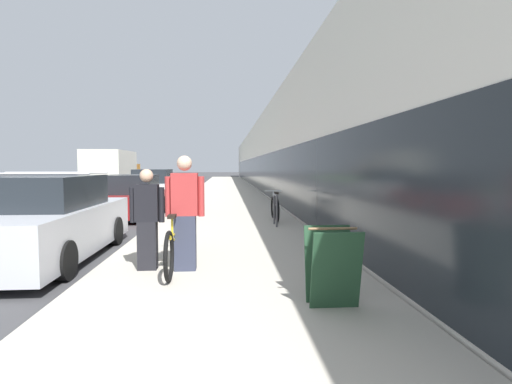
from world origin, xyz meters
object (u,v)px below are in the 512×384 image
tandem_bicycle (178,241)px  vintage_roadster_curbside (130,198)px  person_bystander (147,219)px  cruiser_bike_nearest (275,208)px  sandwich_board_sign (332,266)px  parked_sedan_far (153,188)px  moving_truck (112,171)px  bike_rack_hoop (276,206)px  person_rider (185,213)px  parked_sedan_curbside (47,222)px

tandem_bicycle → vintage_roadster_curbside: 7.47m
tandem_bicycle → person_bystander: (-0.42, -0.27, 0.40)m
cruiser_bike_nearest → sandwich_board_sign: sandwich_board_sign is taller
parked_sedan_far → moving_truck: moving_truck is taller
tandem_bicycle → bike_rack_hoop: tandem_bicycle is taller
person_bystander → bike_rack_hoop: 5.07m
bike_rack_hoop → parked_sedan_far: 9.28m
moving_truck → person_rider: bearing=-71.9°
tandem_bicycle → vintage_roadster_curbside: vintage_roadster_curbside is taller
parked_sedan_curbside → parked_sedan_far: size_ratio=1.08×
cruiser_bike_nearest → sandwich_board_sign: bearing=-91.8°
bike_rack_hoop → sandwich_board_sign: 6.16m
person_bystander → bike_rack_hoop: (2.53, 4.39, -0.27)m
moving_truck → cruiser_bike_nearest: bearing=-60.8°
sandwich_board_sign → parked_sedan_curbside: 5.32m
tandem_bicycle → moving_truck: bearing=108.0°
cruiser_bike_nearest → vintage_roadster_curbside: size_ratio=0.41×
sandwich_board_sign → moving_truck: moving_truck is taller
parked_sedan_far → sandwich_board_sign: bearing=-72.2°
tandem_bicycle → sandwich_board_sign: 2.86m
parked_sedan_curbside → person_rider: bearing=-25.8°
bike_rack_hoop → moving_truck: 19.89m
tandem_bicycle → cruiser_bike_nearest: (2.22, 5.16, -0.02)m
parked_sedan_curbside → vintage_roadster_curbside: parked_sedan_curbside is taller
person_rider → person_bystander: bearing=172.8°
sandwich_board_sign → vintage_roadster_curbside: (-4.42, 9.11, 0.09)m
bike_rack_hoop → tandem_bicycle: bearing=-117.1°
bike_rack_hoop → cruiser_bike_nearest: bearing=83.8°
parked_sedan_curbside → moving_truck: (-4.62, 20.85, 0.69)m
person_rider → cruiser_bike_nearest: 5.90m
cruiser_bike_nearest → parked_sedan_far: 8.47m
vintage_roadster_curbside → bike_rack_hoop: bearing=-33.1°
person_rider → parked_sedan_far: size_ratio=0.42×
sandwich_board_sign → vintage_roadster_curbside: 10.13m
cruiser_bike_nearest → parked_sedan_far: bearing=124.4°
tandem_bicycle → parked_sedan_far: parked_sedan_far is taller
moving_truck → parked_sedan_curbside: bearing=-77.5°
person_rider → person_bystander: person_rider is taller
bike_rack_hoop → parked_sedan_far: bearing=120.2°
person_rider → sandwich_board_sign: bearing=-42.7°
bike_rack_hoop → parked_sedan_curbside: parked_sedan_curbside is taller
person_bystander → moving_truck: bearing=106.7°
person_bystander → sandwich_board_sign: bearing=-36.2°
person_rider → parked_sedan_far: person_rider is taller
tandem_bicycle → person_bystander: bearing=-147.2°
parked_sedan_curbside → parked_sedan_far: parked_sedan_curbside is taller
person_rider → vintage_roadster_curbside: size_ratio=0.42×
sandwich_board_sign → parked_sedan_curbside: (-4.43, 2.94, 0.14)m
bike_rack_hoop → moving_truck: (-9.15, 17.64, 0.78)m
person_rider → cruiser_bike_nearest: (2.06, 5.50, -0.52)m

